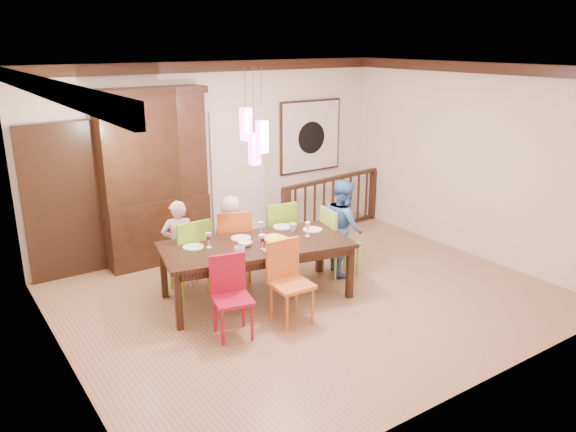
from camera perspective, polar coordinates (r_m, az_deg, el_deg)
floor at (r=7.41m, az=2.20°, el=-8.17°), size 6.00×6.00×0.00m
ceiling at (r=6.69m, az=2.50°, el=14.85°), size 6.00×6.00×0.00m
wall_back at (r=8.99m, az=-7.20°, el=6.08°), size 6.00×0.00×6.00m
wall_left at (r=5.73m, az=-22.60°, el=-1.75°), size 0.00×5.00×5.00m
wall_right at (r=8.98m, az=18.02°, el=5.34°), size 0.00×5.00×5.00m
crown_molding at (r=6.69m, az=2.49°, el=14.16°), size 6.00×5.00×0.16m
panel_door at (r=8.26m, az=-21.89°, el=1.07°), size 1.04×0.07×2.24m
white_doorway at (r=9.20m, az=-5.07°, el=3.87°), size 0.97×0.05×2.22m
painting at (r=9.86m, az=2.30°, el=8.09°), size 1.25×0.06×1.25m
pendant_cluster at (r=6.76m, az=-3.46°, el=8.09°), size 0.27×0.21×1.14m
dining_table at (r=7.13m, az=-3.25°, el=-3.32°), size 2.54×1.54×0.75m
chair_far_left at (r=7.47m, az=-10.11°, el=-3.36°), size 0.46×0.46×1.02m
chair_far_mid at (r=7.78m, az=-5.58°, el=-2.28°), size 0.60×0.60×1.02m
chair_far_right at (r=8.14m, az=-1.27°, el=-1.33°), size 0.51×0.51×1.01m
chair_near_left at (r=6.29m, az=-5.66°, el=-7.80°), size 0.50×0.50×0.92m
chair_near_mid at (r=6.56m, az=0.38°, el=-6.34°), size 0.45×0.45×0.97m
chair_end_right at (r=7.92m, az=5.38°, el=-2.09°), size 0.51×0.51×0.98m
china_hutch at (r=8.39m, az=-13.43°, el=3.81°), size 1.63×0.46×2.58m
balustrade at (r=9.78m, az=4.58°, el=1.37°), size 2.28×0.34×0.96m
person_far_left at (r=7.59m, az=-11.03°, el=-2.87°), size 0.51×0.41×1.22m
person_far_mid at (r=7.85m, az=-5.78°, el=-2.08°), size 0.68×0.60×1.18m
person_end_right at (r=7.97m, az=5.65°, el=-1.09°), size 0.72×0.80×1.36m
serving_bowl at (r=7.09m, az=-1.41°, el=-2.48°), size 0.35×0.35×0.07m
small_bowl at (r=7.01m, az=-4.36°, el=-2.82°), size 0.20×0.20×0.06m
cup_left at (r=6.74m, az=-4.95°, el=-3.49°), size 0.16×0.16×0.10m
cup_right at (r=7.53m, az=0.49°, el=-1.15°), size 0.12×0.12×0.10m
plate_far_left at (r=7.04m, az=-9.60°, el=-3.12°), size 0.26×0.26×0.01m
plate_far_mid at (r=7.28m, az=-4.79°, el=-2.24°), size 0.26×0.26×0.01m
plate_far_right at (r=7.68m, az=-0.58°, el=-1.10°), size 0.26×0.26×0.01m
plate_near_left at (r=6.52m, az=-6.73°, el=-4.69°), size 0.26×0.26×0.01m
plate_near_mid at (r=7.07m, az=0.06°, el=-2.77°), size 0.26×0.26×0.01m
plate_end_right at (r=7.58m, az=2.51°, el=-1.39°), size 0.26×0.26×0.01m
wine_glass_a at (r=6.99m, az=-8.07°, el=-2.44°), size 0.08×0.08×0.19m
wine_glass_b at (r=7.33m, az=-2.79°, el=-1.32°), size 0.08×0.08×0.19m
wine_glass_c at (r=6.86m, az=-2.62°, el=-2.65°), size 0.08×0.08×0.19m
wine_glass_d at (r=7.32m, az=2.01°, el=-1.35°), size 0.08×0.08×0.19m
napkin at (r=6.85m, az=-1.88°, el=-3.45°), size 0.18×0.14×0.01m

